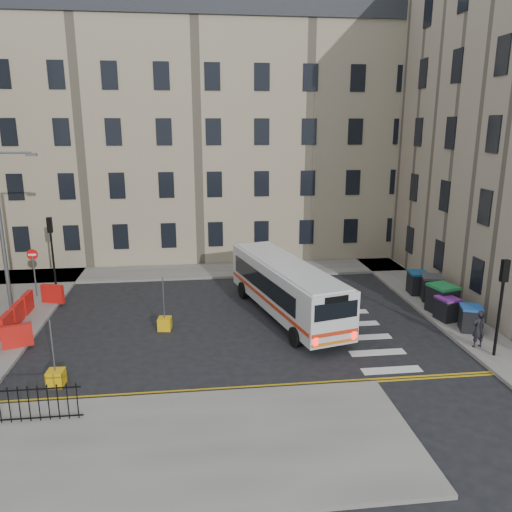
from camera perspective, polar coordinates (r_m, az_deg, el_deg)
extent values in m
plane|color=black|center=(25.24, 1.58, -7.15)|extent=(120.00, 120.00, 0.00)
cube|color=slate|center=(33.20, -10.93, -1.88)|extent=(36.00, 3.20, 0.15)
cube|color=slate|center=(31.32, 17.02, -3.28)|extent=(2.40, 26.00, 0.15)
cube|color=slate|center=(16.50, -19.13, -20.54)|extent=(20.00, 6.00, 0.15)
cube|color=gray|center=(38.86, -12.33, 12.30)|extent=(38.00, 10.50, 16.00)
cube|color=black|center=(39.50, -13.07, 24.85)|extent=(38.30, 10.80, 1.20)
cylinder|color=black|center=(22.73, 25.97, -6.49)|extent=(0.12, 0.12, 3.20)
cube|color=black|center=(22.12, 26.56, -1.52)|extent=(0.28, 0.22, 0.90)
cylinder|color=black|center=(31.80, -22.17, -0.32)|extent=(0.12, 0.12, 3.20)
cube|color=black|center=(31.37, -22.52, 3.30)|extent=(0.28, 0.22, 0.90)
cylinder|color=#595B5E|center=(27.42, -27.03, 2.05)|extent=(0.20, 0.20, 8.00)
cylinder|color=#595B5E|center=(30.19, -23.96, -2.06)|extent=(0.08, 0.08, 2.40)
cube|color=red|center=(29.83, -24.26, 0.71)|extent=(0.60, 0.04, 0.60)
cube|color=red|center=(25.37, -26.67, -7.09)|extent=(0.25, 1.25, 1.00)
cube|color=red|center=(26.69, -25.62, -5.93)|extent=(0.25, 1.25, 1.00)
cube|color=red|center=(28.03, -24.67, -4.87)|extent=(0.25, 1.25, 1.00)
cube|color=red|center=(28.95, -22.22, -4.01)|extent=(1.26, 0.66, 1.00)
cube|color=red|center=(23.94, -25.64, -8.24)|extent=(1.26, 0.66, 1.00)
cube|color=silver|center=(25.11, 3.44, -3.45)|extent=(4.61, 10.20, 2.26)
cube|color=black|center=(25.03, 0.64, -3.05)|extent=(1.99, 7.74, 0.90)
cube|color=black|center=(25.91, 5.34, -2.49)|extent=(1.99, 7.74, 0.90)
cube|color=black|center=(29.47, -0.53, -0.22)|extent=(1.95, 0.54, 1.00)
cube|color=black|center=(20.79, 9.14, -6.21)|extent=(1.95, 0.54, 0.72)
cube|color=red|center=(24.86, 1.01, -4.93)|extent=(2.41, 9.49, 0.16)
cube|color=red|center=(25.76, 5.76, -4.30)|extent=(2.41, 9.49, 0.16)
cube|color=#FF0C0C|center=(20.83, 6.83, -9.71)|extent=(0.21, 0.10, 0.36)
cube|color=#FF0C0C|center=(21.68, 11.13, -8.90)|extent=(0.21, 0.10, 0.36)
cylinder|color=black|center=(28.02, -1.52, -3.92)|extent=(0.47, 0.94, 0.90)
cylinder|color=black|center=(28.81, 2.73, -3.40)|extent=(0.47, 0.94, 0.90)
cylinder|color=black|center=(22.08, 4.49, -9.22)|extent=(0.47, 0.94, 0.90)
cylinder|color=black|center=(23.07, 9.63, -8.31)|extent=(0.47, 0.94, 0.90)
cube|color=black|center=(25.33, 23.28, -6.67)|extent=(1.16, 1.25, 1.06)
cube|color=#1B4C99|center=(25.13, 23.42, -5.42)|extent=(1.22, 1.30, 0.11)
cube|color=black|center=(26.24, 20.98, -5.75)|extent=(1.03, 1.13, 1.03)
cube|color=#67217B|center=(26.05, 21.10, -4.57)|extent=(1.08, 1.19, 0.11)
cube|color=black|center=(27.09, 20.49, -4.74)|extent=(1.37, 1.50, 1.32)
cube|color=#1B7C3A|center=(26.87, 20.63, -3.27)|extent=(1.44, 1.57, 0.14)
cube|color=black|center=(28.87, 19.40, -3.56)|extent=(1.30, 1.41, 1.23)
cube|color=#38383A|center=(28.68, 19.51, -2.27)|extent=(1.37, 1.48, 0.13)
cube|color=black|center=(29.69, 17.97, -3.02)|extent=(1.05, 1.18, 1.15)
cube|color=navy|center=(29.52, 18.07, -1.85)|extent=(1.10, 1.24, 0.12)
imported|color=black|center=(23.52, 24.09, -7.61)|extent=(0.65, 0.48, 1.65)
cube|color=#D59E0B|center=(24.20, -10.39, -7.62)|extent=(0.67, 0.67, 0.60)
cube|color=#D39F0C|center=(20.47, -21.90, -12.80)|extent=(0.63, 0.63, 0.60)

